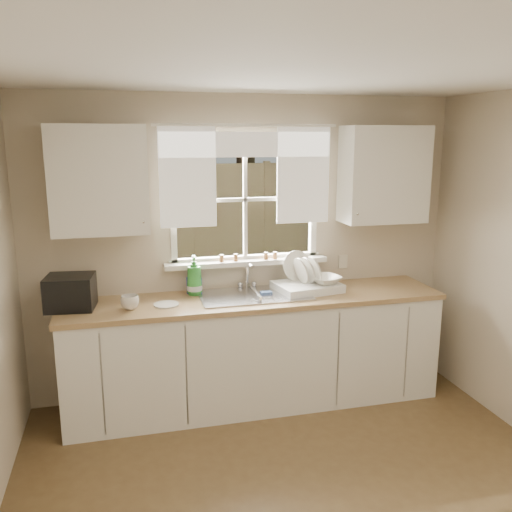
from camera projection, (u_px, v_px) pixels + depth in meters
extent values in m
cube|color=beige|center=(246.00, 323.00, 4.70)|extent=(3.60, 0.02, 1.15)
cube|color=beige|center=(245.00, 116.00, 4.32)|extent=(3.60, 0.02, 0.35)
cube|color=beige|center=(95.00, 204.00, 4.18)|extent=(1.20, 0.02, 1.00)
cube|color=beige|center=(378.00, 196.00, 4.76)|extent=(1.20, 0.02, 1.00)
cube|color=silver|center=(347.00, 59.00, 2.39)|extent=(3.60, 4.00, 0.02)
cube|color=white|center=(245.00, 258.00, 4.60)|extent=(1.30, 0.06, 0.05)
cube|color=white|center=(245.00, 138.00, 4.38)|extent=(1.30, 0.06, 0.05)
cube|color=white|center=(172.00, 202.00, 4.35)|extent=(0.05, 0.06, 1.05)
cube|color=white|center=(313.00, 198.00, 4.63)|extent=(0.05, 0.06, 1.05)
cube|color=white|center=(245.00, 200.00, 4.49)|extent=(0.03, 0.04, 1.00)
cube|color=white|center=(245.00, 200.00, 4.49)|extent=(1.20, 0.04, 0.03)
cube|color=white|center=(247.00, 262.00, 4.54)|extent=(1.38, 0.14, 0.04)
cylinder|color=white|center=(247.00, 125.00, 4.28)|extent=(1.50, 0.02, 0.02)
cube|color=white|center=(188.00, 177.00, 4.26)|extent=(0.45, 0.02, 0.80)
cube|color=white|center=(303.00, 175.00, 4.49)|extent=(0.45, 0.02, 0.80)
cube|color=white|center=(247.00, 144.00, 4.33)|extent=(1.40, 0.02, 0.20)
cube|color=white|center=(255.00, 352.00, 4.43)|extent=(3.00, 0.62, 0.87)
cube|color=#A17E50|center=(255.00, 299.00, 4.33)|extent=(3.04, 0.65, 0.04)
cube|color=white|center=(99.00, 180.00, 3.99)|extent=(0.70, 0.33, 0.80)
cube|color=white|center=(384.00, 175.00, 4.54)|extent=(0.70, 0.33, 0.80)
cube|color=beige|center=(343.00, 262.00, 4.79)|extent=(0.08, 0.01, 0.12)
cylinder|color=brown|center=(222.00, 258.00, 4.46)|extent=(0.04, 0.04, 0.06)
cylinder|color=brown|center=(275.00, 255.00, 4.57)|extent=(0.04, 0.04, 0.06)
cylinder|color=brown|center=(266.00, 256.00, 4.55)|extent=(0.04, 0.04, 0.06)
cylinder|color=brown|center=(236.00, 258.00, 4.49)|extent=(0.04, 0.04, 0.06)
cube|color=#335421|center=(182.00, 263.00, 9.56)|extent=(20.00, 10.00, 0.02)
cube|color=#997D54|center=(197.00, 230.00, 7.47)|extent=(8.00, 0.10, 1.80)
cube|color=maroon|center=(109.00, 192.00, 10.45)|extent=(3.00, 3.00, 2.20)
cube|color=black|center=(105.00, 126.00, 10.18)|extent=(3.20, 3.20, 0.30)
cylinder|color=#423021|center=(246.00, 166.00, 10.49)|extent=(0.36, 0.36, 3.20)
sphere|color=#214716|center=(245.00, 34.00, 9.97)|extent=(4.00, 4.00, 4.00)
sphere|color=#214716|center=(176.00, 19.00, 11.02)|extent=(3.20, 3.20, 3.20)
cube|color=#B7B7BC|center=(254.00, 305.00, 4.37)|extent=(0.84, 0.46, 0.18)
cube|color=#B7B7BC|center=(254.00, 295.00, 4.35)|extent=(0.88, 0.50, 0.01)
cube|color=#B7B7BC|center=(254.00, 298.00, 4.36)|extent=(0.02, 0.41, 0.14)
cylinder|color=silver|center=(247.00, 275.00, 4.57)|extent=(0.03, 0.03, 0.22)
cylinder|color=silver|center=(249.00, 264.00, 4.47)|extent=(0.02, 0.18, 0.02)
sphere|color=silver|center=(240.00, 284.00, 4.57)|extent=(0.05, 0.05, 0.05)
sphere|color=silver|center=(254.00, 284.00, 4.60)|extent=(0.05, 0.05, 0.05)
cube|color=white|center=(307.00, 287.00, 4.49)|extent=(0.57, 0.46, 0.07)
cylinder|color=white|center=(297.00, 266.00, 4.55)|extent=(0.27, 0.12, 0.25)
cylinder|color=white|center=(301.00, 271.00, 4.43)|extent=(0.10, 0.23, 0.22)
cylinder|color=white|center=(307.00, 270.00, 4.46)|extent=(0.10, 0.23, 0.22)
cylinder|color=white|center=(314.00, 269.00, 4.48)|extent=(0.10, 0.23, 0.22)
imported|color=white|center=(325.00, 280.00, 4.46)|extent=(0.31, 0.31, 0.06)
imported|color=green|center=(194.00, 275.00, 4.35)|extent=(0.13, 0.13, 0.32)
imported|color=blue|center=(194.00, 282.00, 4.38)|extent=(0.12, 0.12, 0.21)
imported|color=#ECEAC2|center=(195.00, 285.00, 4.37)|extent=(0.14, 0.14, 0.16)
cylinder|color=silver|center=(166.00, 305.00, 4.11)|extent=(0.19, 0.19, 0.01)
imported|color=beige|center=(130.00, 302.00, 4.00)|extent=(0.16, 0.16, 0.11)
cube|color=black|center=(70.00, 292.00, 4.01)|extent=(0.37, 0.33, 0.25)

